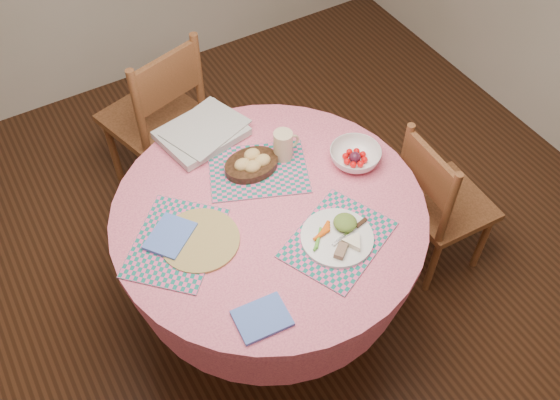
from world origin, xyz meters
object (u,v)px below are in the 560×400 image
at_px(bread_bowl, 252,163).
at_px(latte_mug, 284,145).
at_px(wicker_trivet, 200,240).
at_px(dining_table, 270,240).
at_px(dinner_plate, 340,236).
at_px(chair_right, 439,202).
at_px(chair_back, 158,115).
at_px(fruit_bowl, 355,156).

height_order(bread_bowl, latte_mug, latte_mug).
height_order(wicker_trivet, latte_mug, latte_mug).
distance_m(dining_table, dinner_plate, 0.37).
xyz_separation_m(dinner_plate, latte_mug, (0.04, 0.48, 0.05)).
height_order(chair_right, latte_mug, latte_mug).
relative_size(chair_right, chair_back, 0.88).
height_order(chair_right, dinner_plate, chair_right).
height_order(chair_back, bread_bowl, chair_back).
relative_size(dining_table, latte_mug, 9.49).
height_order(dining_table, dinner_plate, dinner_plate).
bearing_deg(wicker_trivet, chair_back, 77.51).
distance_m(chair_back, bread_bowl, 0.84).
bearing_deg(fruit_bowl, wicker_trivet, -176.58).
bearing_deg(chair_back, chair_right, 112.41).
bearing_deg(chair_right, wicker_trivet, 85.63).
distance_m(wicker_trivet, latte_mug, 0.54).
relative_size(chair_back, latte_mug, 7.31).
xyz_separation_m(chair_right, fruit_bowl, (-0.39, 0.17, 0.35)).
relative_size(dining_table, chair_back, 1.30).
bearing_deg(chair_back, dinner_plate, 84.38).
bearing_deg(wicker_trivet, fruit_bowl, 3.42).
bearing_deg(bread_bowl, wicker_trivet, -147.05).
height_order(dining_table, wicker_trivet, wicker_trivet).
xyz_separation_m(dining_table, wicker_trivet, (-0.30, 0.00, 0.20)).
bearing_deg(chair_back, dining_table, 78.34).
bearing_deg(fruit_bowl, dinner_plate, -132.80).
bearing_deg(chair_back, latte_mug, 93.05).
distance_m(dining_table, chair_right, 0.84).
bearing_deg(dinner_plate, latte_mug, 85.13).
relative_size(dinner_plate, bread_bowl, 1.19).
bearing_deg(dining_table, wicker_trivet, 179.94).
distance_m(chair_right, fruit_bowl, 0.55).
relative_size(bread_bowl, latte_mug, 1.76).
relative_size(dining_table, chair_right, 1.48).
bearing_deg(bread_bowl, dining_table, -102.15).
distance_m(chair_right, bread_bowl, 0.92).
distance_m(dining_table, fruit_bowl, 0.49).
bearing_deg(dining_table, latte_mug, 48.08).
relative_size(chair_back, dinner_plate, 3.49).
height_order(dining_table, chair_right, chair_right).
bearing_deg(latte_mug, dining_table, -131.92).
height_order(chair_back, dinner_plate, chair_back).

